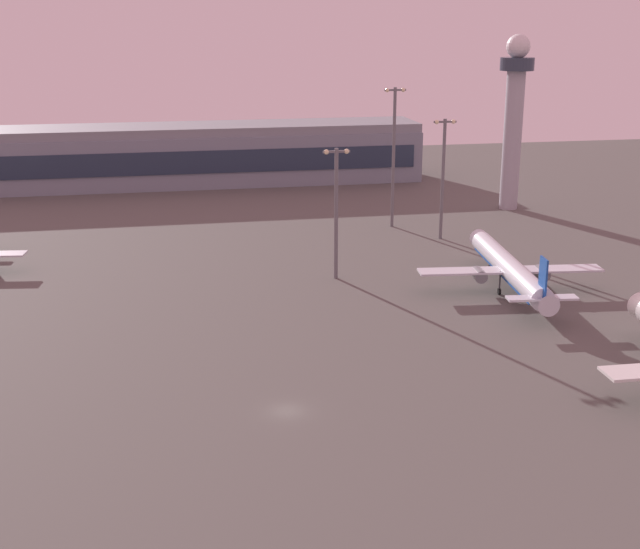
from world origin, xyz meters
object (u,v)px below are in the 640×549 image
apron_light_east (443,171)px  control_tower (514,110)px  apron_light_west (336,205)px  apron_light_central (394,150)px  airplane_taxiway_distant (510,269)px

apron_light_east → control_tower: bearing=44.3°
apron_light_west → apron_light_east: (27.87, 23.81, 0.90)m
apron_light_east → apron_light_central: bearing=119.7°
airplane_taxiway_distant → apron_light_central: (-7.10, 49.40, 13.35)m
apron_light_central → airplane_taxiway_distant: bearing=-81.8°
apron_light_west → apron_light_east: apron_light_east is taller
control_tower → airplane_taxiway_distant: bearing=-112.8°
apron_light_west → apron_light_central: apron_light_central is taller
control_tower → airplane_taxiway_distant: 70.40m
airplane_taxiway_distant → apron_light_east: size_ratio=1.62×
airplane_taxiway_distant → apron_light_west: (-27.78, 12.96, 9.63)m
airplane_taxiway_distant → apron_light_central: 51.66m
control_tower → apron_light_west: bearing=-137.6°
control_tower → apron_light_central: 36.28m
control_tower → apron_light_west: size_ratio=1.76×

